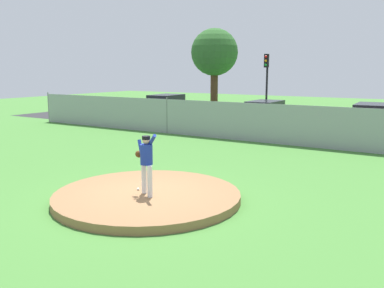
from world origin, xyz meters
name	(u,v)px	position (x,y,z in m)	size (l,w,h in m)	color
ground_plane	(243,160)	(0.00, 6.00, 0.00)	(80.00, 80.00, 0.00)	#427A33
asphalt_strip	(309,132)	(0.00, 14.50, 0.00)	(44.00, 7.00, 0.01)	#2B2B2D
pitchers_mound	(147,196)	(0.00, 0.00, 0.11)	(4.96, 4.96, 0.21)	olive
pitcher_youth	(146,159)	(0.14, -0.20, 1.18)	(0.80, 0.32, 1.65)	silver
baseball	(138,189)	(-0.32, 0.01, 0.25)	(0.07, 0.07, 0.07)	white
chainlink_fence	(281,124)	(0.00, 10.00, 0.94)	(32.52, 0.07, 1.97)	gray
parked_car_white	(265,115)	(-2.81, 14.92, 0.78)	(1.79, 4.56, 1.63)	silver
parked_car_slate	(166,109)	(-9.79, 14.55, 0.85)	(2.05, 4.56, 1.80)	slate
parked_car_burgundy	(372,121)	(3.26, 14.39, 0.84)	(1.98, 4.66, 1.74)	maroon
traffic_cone_orange	(337,127)	(1.24, 15.76, 0.26)	(0.40, 0.40, 0.55)	orange
traffic_light_near	(267,75)	(-4.24, 18.55, 3.10)	(0.28, 0.46, 4.51)	black
tree_broad_left	(214,53)	(-9.82, 21.26, 4.78)	(3.75, 3.75, 6.73)	#4C331E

